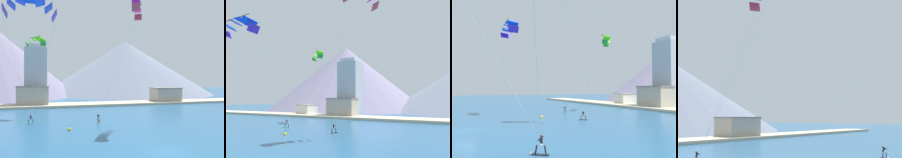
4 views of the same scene
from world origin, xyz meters
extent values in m
cube|color=black|center=(-3.77, 19.56, 0.04)|extent=(1.11, 1.46, 0.07)
cylinder|color=black|center=(-3.57, 19.90, 0.43)|extent=(0.23, 0.27, 0.72)
cylinder|color=black|center=(-3.97, 19.22, 0.43)|extent=(0.23, 0.27, 0.72)
cube|color=orange|center=(-3.77, 19.56, 0.82)|extent=(0.38, 0.35, 0.12)
cylinder|color=black|center=(-3.82, 19.58, 1.15)|extent=(0.39, 0.35, 0.61)
cylinder|color=black|center=(-3.67, 19.63, 1.33)|extent=(0.49, 0.34, 0.40)
cylinder|color=black|center=(-3.79, 19.43, 1.33)|extent=(0.49, 0.34, 0.40)
cylinder|color=black|center=(-3.57, 19.44, 1.30)|extent=(0.29, 0.46, 0.03)
sphere|color=tan|center=(-3.88, 19.62, 1.55)|extent=(0.22, 0.22, 0.22)
cone|color=white|center=(-4.22, 18.81, 0.10)|extent=(0.46, 0.44, 0.36)
cube|color=#33B266|center=(-16.41, 21.53, 0.04)|extent=(1.50, 0.72, 0.07)
cylinder|color=#231E28|center=(-16.03, 21.61, 0.44)|extent=(0.27, 0.17, 0.75)
cylinder|color=#231E28|center=(-16.80, 21.46, 0.44)|extent=(0.27, 0.17, 0.75)
cube|color=blue|center=(-16.41, 21.53, 0.85)|extent=(0.30, 0.36, 0.12)
cylinder|color=#231E28|center=(-16.43, 21.60, 1.19)|extent=(0.29, 0.39, 0.64)
cylinder|color=#231E28|center=(-16.29, 21.52, 1.37)|extent=(0.19, 0.55, 0.41)
cylinder|color=#231E28|center=(-16.53, 21.47, 1.37)|extent=(0.19, 0.55, 0.41)
cylinder|color=black|center=(-16.37, 21.32, 1.34)|extent=(0.52, 0.13, 0.03)
sphere|color=#9E7051|center=(-16.45, 21.69, 1.60)|extent=(0.23, 0.23, 0.23)
cone|color=white|center=(-17.27, 21.36, 0.10)|extent=(0.37, 0.41, 0.36)
cube|color=#B73C50|center=(4.41, 18.91, 21.11)|extent=(1.54, 1.19, 1.38)
cylinder|color=silver|center=(0.46, 19.23, 10.88)|extent=(8.10, 0.44, 19.17)
cylinder|color=silver|center=(-0.95, 16.37, 10.88)|extent=(5.28, 6.17, 19.17)
cube|color=#391FB6|center=(-12.35, 8.83, 17.10)|extent=(0.78, 2.01, 1.37)
cube|color=blue|center=(-13.13, 8.91, 18.13)|extent=(1.10, 2.04, 1.18)
cube|color=blue|center=(-14.23, 8.92, 18.80)|extent=(1.34, 2.05, 0.84)
cube|color=blue|center=(-15.49, 8.86, 19.04)|extent=(1.48, 2.06, 0.38)
cube|color=blue|center=(-16.75, 8.73, 18.80)|extent=(1.52, 2.04, 0.84)
cube|color=blue|center=(-17.84, 8.57, 18.13)|extent=(1.38, 2.02, 1.18)
cube|color=#391FB6|center=(-18.59, 8.38, 17.10)|extent=(1.06, 1.99, 1.37)
cylinder|color=black|center=(-15.43, 7.98, 19.16)|extent=(6.37, 0.47, 0.10)
cylinder|color=silver|center=(-14.25, 15.05, 8.92)|extent=(4.28, 12.59, 15.17)
cylinder|color=silver|center=(-17.59, 14.80, 8.92)|extent=(2.47, 13.07, 15.17)
cube|color=green|center=(-14.45, 31.09, 16.75)|extent=(1.52, 1.12, 1.17)
cube|color=#4EDD0F|center=(-14.70, 31.62, 17.54)|extent=(1.70, 1.38, 1.16)
cube|color=#4EDD0F|center=(-15.23, 32.26, 18.07)|extent=(1.73, 1.59, 0.96)
cube|color=#4EDD0F|center=(-15.97, 32.88, 18.26)|extent=(1.65, 1.73, 0.60)
cube|color=#4EDD0F|center=(-16.78, 33.40, 18.07)|extent=(1.47, 1.77, 0.96)
cube|color=#4EDD0F|center=(-17.55, 33.73, 17.54)|extent=(1.18, 1.73, 1.16)
cube|color=green|center=(-18.13, 33.81, 16.75)|extent=(0.83, 1.60, 1.17)
cylinder|color=black|center=(-16.33, 32.39, 18.48)|extent=(2.63, 3.86, 0.10)
sphere|color=yellow|center=(-9.87, 13.86, 0.15)|extent=(0.56, 0.56, 0.56)
cylinder|color=black|center=(-9.87, 13.86, 0.65)|extent=(0.04, 0.04, 0.44)
cube|color=yellow|center=(-9.78, 13.86, 0.83)|extent=(0.18, 0.01, 0.12)
cube|color=#BCAD8E|center=(0.00, 48.55, 0.35)|extent=(180.00, 10.00, 0.70)
cube|color=silver|center=(-34.14, 52.35, 1.89)|extent=(5.08, 6.59, 3.77)
cube|color=#99958B|center=(-34.14, 52.35, 3.92)|extent=(5.28, 6.85, 0.30)
cube|color=#A89E8E|center=(-17.94, 49.58, 3.04)|extent=(9.28, 5.01, 6.07)
cube|color=slate|center=(-17.94, 49.58, 6.22)|extent=(9.65, 5.22, 0.30)
cube|color=#A8ADB7|center=(-17.31, 54.84, 9.48)|extent=(7.00, 7.00, 18.96)
cube|color=silver|center=(-17.31, 54.84, 19.56)|extent=(5.60, 5.60, 1.20)
cone|color=gray|center=(-42.98, 102.44, 18.64)|extent=(89.28, 89.28, 37.28)
camera|label=1|loc=(-12.94, -22.42, 8.15)|focal=35.00mm
camera|label=2|loc=(15.69, -14.26, 5.84)|focal=35.00mm
camera|label=3|loc=(35.53, -1.26, 5.42)|focal=40.00mm
camera|label=4|loc=(-25.18, -12.39, 5.55)|focal=50.00mm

